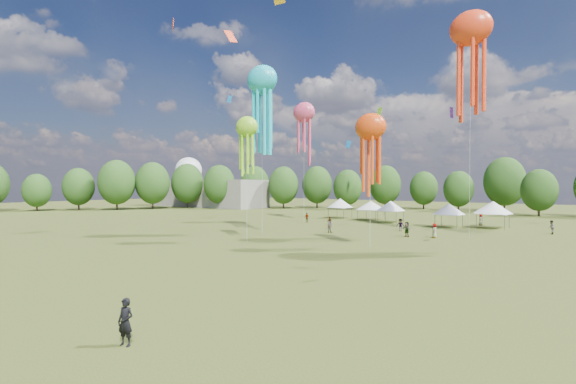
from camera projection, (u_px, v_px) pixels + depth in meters
The scene contains 10 objects.
ground at pixel (97, 300), 23.30m from camera, with size 300.00×300.00×0.00m, color #384416.
observer_main at pixel (125, 322), 16.62m from camera, with size 0.71×0.47×1.95m, color black.
spectator_near at pixel (330, 226), 55.76m from camera, with size 0.93×0.73×1.92m, color gray.
spectators_far at pixel (425, 225), 57.24m from camera, with size 36.62×22.67×1.92m.
festival_tents at pixel (406, 206), 70.21m from camera, with size 33.04×9.51×4.13m.
show_kites at pixel (411, 68), 50.26m from camera, with size 47.24×27.94×31.60m.
small_kites at pixel (392, 19), 57.87m from camera, with size 72.21×68.47×44.05m.
treeline at pixel (416, 185), 75.32m from camera, with size 201.57×95.24×13.43m.
hangar at pixel (207, 193), 124.09m from camera, with size 40.00×12.00×8.00m, color gray.
radome at pixel (189, 175), 138.44m from camera, with size 9.00×9.00×16.00m.
Camera 1 is at (22.74, -11.86, 6.59)m, focal length 25.36 mm.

